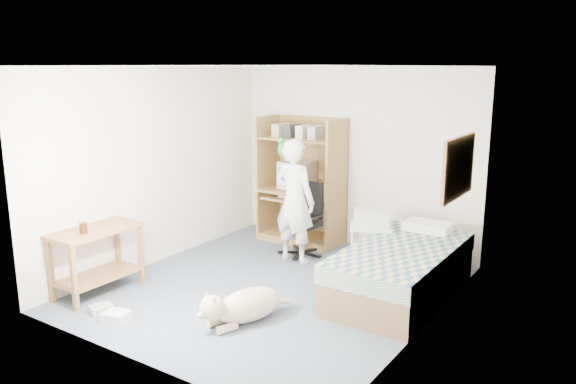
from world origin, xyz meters
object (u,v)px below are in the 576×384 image
Objects in this scene: dog at (243,305)px; side_desk at (97,251)px; computer_hutch at (303,186)px; office_chair at (304,229)px; person at (294,201)px; bed at (401,271)px; printer_cart at (371,241)px.

side_desk is at bearing -150.62° from dog.
computer_hutch is 1.72× the size of dog.
office_chair is 0.93× the size of dog.
person is (0.05, -0.30, 0.46)m from office_chair.
person is 1.54× the size of dog.
bed is 2.02× the size of side_desk.
side_desk is (-0.85, -2.94, -0.33)m from computer_hutch.
bed is 2.08× the size of office_chair.
person is at bearing -77.72° from office_chair.
side_desk is 1.03× the size of office_chair.
dog is at bearing -124.54° from bed.
bed is 1.83m from dog.
bed is at bearing 172.87° from person.
person is (1.24, 2.12, 0.31)m from side_desk.
person is (0.39, -0.82, -0.01)m from computer_hutch.
side_desk is 2.48m from person.
computer_hutch reaches higher than side_desk.
side_desk is 1.60× the size of printer_cart.
person reaches higher than printer_cart.
printer_cart is at bearing 97.24° from dog.
office_chair is at bearing 159.92° from bed.
bed is at bearing -16.58° from office_chair.
side_desk is (-2.85, -1.82, 0.21)m from bed.
side_desk is 3.21m from printer_cart.
office_chair reaches higher than dog.
office_chair is 0.55m from person.
computer_hutch is 0.78m from office_chair.
computer_hutch is at bearing 130.55° from printer_cart.
office_chair is at bearing -56.20° from computer_hutch.
dog is (0.57, -1.81, -0.63)m from person.
bed is at bearing 75.14° from dog.
bed is 3.22× the size of printer_cart.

